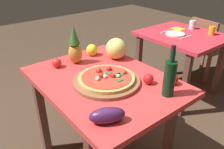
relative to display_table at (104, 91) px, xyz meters
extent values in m
cube|color=brown|center=(-0.38, -0.38, -0.31)|extent=(0.06, 0.06, 0.74)
cube|color=brown|center=(-0.38, 0.38, -0.31)|extent=(0.06, 0.06, 0.74)
cube|color=brown|center=(0.38, 0.38, -0.31)|extent=(0.06, 0.06, 0.74)
cube|color=red|center=(0.00, 0.00, 0.08)|extent=(1.14, 0.85, 0.04)
cube|color=brown|center=(-0.64, 1.01, -0.31)|extent=(0.06, 0.06, 0.74)
cube|color=brown|center=(0.06, 1.01, -0.31)|extent=(0.06, 0.06, 0.74)
cube|color=brown|center=(-0.64, 1.71, -0.31)|extent=(0.06, 0.06, 0.74)
cube|color=brown|center=(0.06, 1.71, -0.31)|extent=(0.06, 0.06, 0.74)
cube|color=#DD303F|center=(-0.29, 1.36, 0.08)|extent=(0.91, 0.80, 0.04)
cube|color=brown|center=(-0.12, 2.20, -0.47)|extent=(0.04, 0.04, 0.41)
cube|color=brown|center=(-0.45, 2.24, -0.47)|extent=(0.04, 0.04, 0.41)
cube|color=brown|center=(-0.16, 1.87, -0.47)|extent=(0.04, 0.04, 0.41)
cube|color=brown|center=(-0.49, 1.91, -0.47)|extent=(0.04, 0.04, 0.41)
cube|color=brown|center=(-0.31, 2.06, -0.24)|extent=(0.45, 0.45, 0.04)
cube|color=brown|center=(-0.33, 1.88, -0.02)|extent=(0.40, 0.09, 0.40)
cylinder|color=brown|center=(0.06, -0.02, 0.12)|extent=(0.48, 0.48, 0.02)
cylinder|color=tan|center=(0.06, -0.02, 0.14)|extent=(0.40, 0.40, 0.02)
cylinder|color=#CD3E2E|center=(0.06, -0.02, 0.15)|extent=(0.35, 0.35, 0.00)
sphere|color=red|center=(-0.03, -0.02, 0.17)|extent=(0.04, 0.04, 0.04)
sphere|color=red|center=(0.04, -0.06, 0.17)|extent=(0.04, 0.04, 0.04)
sphere|color=red|center=(-0.01, 0.05, 0.16)|extent=(0.04, 0.04, 0.04)
sphere|color=red|center=(0.10, 0.01, 0.16)|extent=(0.03, 0.03, 0.03)
sphere|color=red|center=(0.07, 0.01, 0.16)|extent=(0.03, 0.03, 0.03)
sphere|color=red|center=(0.10, 0.11, 0.16)|extent=(0.03, 0.03, 0.03)
cube|color=#2A7133|center=(0.09, 0.06, 0.16)|extent=(0.05, 0.04, 0.00)
cube|color=#287530|center=(0.16, 0.02, 0.16)|extent=(0.03, 0.05, 0.00)
cube|color=#22722F|center=(0.03, 0.02, 0.16)|extent=(0.05, 0.05, 0.00)
cube|color=#2D853A|center=(0.11, 0.04, 0.16)|extent=(0.05, 0.04, 0.00)
cube|color=#288631|center=(0.10, 0.08, 0.16)|extent=(0.05, 0.04, 0.00)
sphere|color=white|center=(0.12, 0.04, 0.16)|extent=(0.03, 0.03, 0.03)
sphere|color=white|center=(0.06, -0.10, 0.16)|extent=(0.03, 0.03, 0.03)
sphere|color=white|center=(0.07, -0.04, 0.16)|extent=(0.03, 0.03, 0.03)
cylinder|color=black|center=(0.43, 0.20, 0.22)|extent=(0.08, 0.08, 0.23)
cylinder|color=black|center=(0.43, 0.20, 0.38)|extent=(0.03, 0.03, 0.09)
cylinder|color=black|center=(0.43, 0.20, 0.44)|extent=(0.03, 0.03, 0.02)
ellipsoid|color=#BD8230|center=(-0.37, -0.02, 0.19)|extent=(0.11, 0.11, 0.17)
cone|color=#2E6523|center=(-0.37, -0.02, 0.35)|extent=(0.09, 0.09, 0.15)
sphere|color=#E3DA6B|center=(-0.23, 0.31, 0.19)|extent=(0.18, 0.18, 0.18)
ellipsoid|color=yellow|center=(-0.42, 0.18, 0.15)|extent=(0.10, 0.10, 0.11)
ellipsoid|color=#441D4A|center=(0.40, -0.28, 0.15)|extent=(0.17, 0.22, 0.09)
sphere|color=red|center=(-0.39, -0.18, 0.14)|extent=(0.08, 0.08, 0.08)
sphere|color=red|center=(0.36, 0.33, 0.14)|extent=(0.08, 0.08, 0.08)
sphere|color=red|center=(0.25, 0.20, 0.14)|extent=(0.07, 0.07, 0.07)
cylinder|color=orange|center=(-0.07, 1.59, 0.15)|extent=(0.07, 0.07, 0.10)
cylinder|color=silver|center=(-0.35, 1.62, 0.16)|extent=(0.07, 0.07, 0.10)
cylinder|color=white|center=(-0.33, 1.27, 0.11)|extent=(0.22, 0.22, 0.02)
cube|color=silver|center=(-0.47, 1.27, 0.11)|extent=(0.02, 0.18, 0.01)
cube|color=silver|center=(-0.19, 1.27, 0.11)|extent=(0.03, 0.18, 0.01)
cube|color=yellow|center=(-0.45, 1.48, 0.11)|extent=(0.15, 0.13, 0.01)
camera|label=1|loc=(1.17, -0.86, 0.91)|focal=36.15mm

